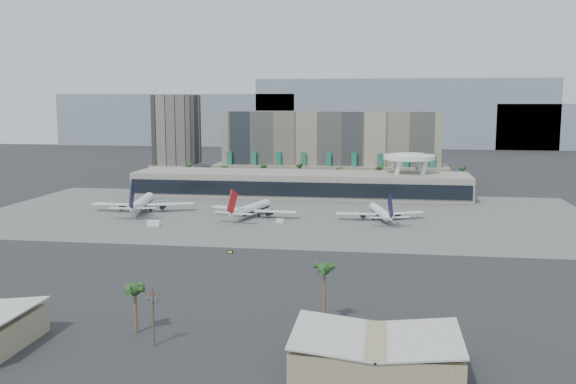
# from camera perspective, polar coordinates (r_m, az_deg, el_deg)

# --- Properties ---
(ground) EXTENTS (900.00, 900.00, 0.00)m
(ground) POSITION_cam_1_polar(r_m,az_deg,el_deg) (222.60, -2.69, -4.46)
(ground) COLOR #232326
(ground) RESTS_ON ground
(apron_pad) EXTENTS (260.00, 130.00, 0.06)m
(apron_pad) POSITION_cam_1_polar(r_m,az_deg,el_deg) (275.68, -0.45, -1.99)
(apron_pad) COLOR #5B5B59
(apron_pad) RESTS_ON ground
(mountain_ridge) EXTENTS (680.00, 60.00, 70.00)m
(mountain_ridge) POSITION_cam_1_polar(r_m,az_deg,el_deg) (683.36, 7.42, 6.54)
(mountain_ridge) COLOR gray
(mountain_ridge) RESTS_ON ground
(hotel) EXTENTS (140.00, 30.00, 42.00)m
(hotel) POSITION_cam_1_polar(r_m,az_deg,el_deg) (390.05, 3.78, 3.47)
(hotel) COLOR #9E937A
(hotel) RESTS_ON ground
(office_tower) EXTENTS (30.00, 30.00, 52.00)m
(office_tower) POSITION_cam_1_polar(r_m,az_deg,el_deg) (436.11, -9.84, 4.68)
(office_tower) COLOR black
(office_tower) RESTS_ON ground
(terminal) EXTENTS (170.00, 32.50, 14.50)m
(terminal) POSITION_cam_1_polar(r_m,az_deg,el_deg) (328.33, 1.06, 0.80)
(terminal) COLOR #A9A395
(terminal) RESTS_ON ground
(saucer_structure) EXTENTS (26.00, 26.00, 21.89)m
(saucer_structure) POSITION_cam_1_polar(r_m,az_deg,el_deg) (330.55, 10.71, 2.79)
(saucer_structure) COLOR white
(saucer_structure) RESTS_ON ground
(palm_row) EXTENTS (157.80, 2.80, 13.10)m
(palm_row) POSITION_cam_1_polar(r_m,az_deg,el_deg) (361.75, 2.90, 2.11)
(palm_row) COLOR brown
(palm_row) RESTS_ON ground
(hangar_right) EXTENTS (30.55, 20.60, 6.89)m
(hangar_right) POSITION_cam_1_polar(r_m,az_deg,el_deg) (121.85, 7.82, -13.94)
(hangar_right) COLOR tan
(hangar_right) RESTS_ON ground
(utility_pole) EXTENTS (3.20, 0.85, 12.00)m
(utility_pole) POSITION_cam_1_polar(r_m,az_deg,el_deg) (131.89, -11.93, -10.36)
(utility_pole) COLOR #4C3826
(utility_pole) RESTS_ON ground
(airliner_left) EXTENTS (44.34, 46.01, 15.99)m
(airliner_left) POSITION_cam_1_polar(r_m,az_deg,el_deg) (287.97, -12.85, -0.95)
(airliner_left) COLOR white
(airliner_left) RESTS_ON ground
(airliner_centre) EXTENTS (38.30, 39.74, 13.99)m
(airliner_centre) POSITION_cam_1_polar(r_m,az_deg,el_deg) (269.30, -3.28, -1.49)
(airliner_centre) COLOR white
(airliner_centre) RESTS_ON ground
(airliner_right) EXTENTS (35.93, 37.33, 13.09)m
(airliner_right) POSITION_cam_1_polar(r_m,az_deg,el_deg) (264.28, 8.25, -1.79)
(airliner_right) COLOR white
(airliner_right) RESTS_ON ground
(service_vehicle_a) EXTENTS (4.89, 3.15, 2.21)m
(service_vehicle_a) POSITION_cam_1_polar(r_m,az_deg,el_deg) (255.00, -11.87, -2.75)
(service_vehicle_a) COLOR white
(service_vehicle_a) RESTS_ON ground
(service_vehicle_b) EXTENTS (3.50, 2.59, 1.61)m
(service_vehicle_b) POSITION_cam_1_polar(r_m,az_deg,el_deg) (256.41, -0.67, -2.58)
(service_vehicle_b) COLOR silver
(service_vehicle_b) RESTS_ON ground
(taxiway_sign) EXTENTS (2.03, 0.80, 0.92)m
(taxiway_sign) POSITION_cam_1_polar(r_m,az_deg,el_deg) (207.26, -5.19, -5.31)
(taxiway_sign) COLOR black
(taxiway_sign) RESTS_ON ground
(near_palm_a) EXTENTS (6.00, 6.00, 10.90)m
(near_palm_a) POSITION_cam_1_polar(r_m,az_deg,el_deg) (139.66, -13.45, -8.95)
(near_palm_a) COLOR brown
(near_palm_a) RESTS_ON ground
(near_palm_b) EXTENTS (6.00, 6.00, 13.91)m
(near_palm_b) POSITION_cam_1_polar(r_m,az_deg,el_deg) (140.39, 3.26, -7.39)
(near_palm_b) COLOR brown
(near_palm_b) RESTS_ON ground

